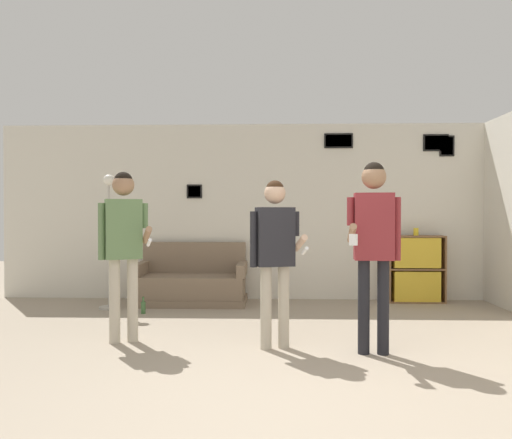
# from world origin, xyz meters

# --- Properties ---
(ground_plane) EXTENTS (20.00, 20.00, 0.00)m
(ground_plane) POSITION_xyz_m (0.00, 0.00, 0.00)
(ground_plane) COLOR gray
(wall_back) EXTENTS (8.64, 0.08, 2.70)m
(wall_back) POSITION_xyz_m (0.01, 4.29, 1.36)
(wall_back) COLOR silver
(wall_back) RESTS_ON ground_plane
(couch) EXTENTS (1.62, 0.80, 0.88)m
(couch) POSITION_xyz_m (-1.29, 3.87, 0.29)
(couch) COLOR #7A6651
(couch) RESTS_ON ground_plane
(bookshelf) EXTENTS (0.83, 0.30, 1.00)m
(bookshelf) POSITION_xyz_m (2.04, 4.07, 0.50)
(bookshelf) COLOR brown
(bookshelf) RESTS_ON ground_plane
(floor_lamp) EXTENTS (0.28, 0.28, 1.87)m
(floor_lamp) POSITION_xyz_m (-2.37, 3.42, 1.07)
(floor_lamp) COLOR #ADA89E
(floor_lamp) RESTS_ON ground_plane
(person_player_foreground_left) EXTENTS (0.59, 0.41, 1.76)m
(person_player_foreground_left) POSITION_xyz_m (-1.62, 1.63, 1.09)
(person_player_foreground_left) COLOR #B7AD99
(person_player_foreground_left) RESTS_ON ground_plane
(person_player_foreground_center) EXTENTS (0.56, 0.42, 1.65)m
(person_player_foreground_center) POSITION_xyz_m (-0.07, 1.45, 1.01)
(person_player_foreground_center) COLOR #B7AD99
(person_player_foreground_center) RESTS_ON ground_plane
(person_watcher_holding_cup) EXTENTS (0.52, 0.43, 1.81)m
(person_watcher_holding_cup) POSITION_xyz_m (0.86, 1.29, 1.13)
(person_watcher_holding_cup) COLOR black
(person_watcher_holding_cup) RESTS_ON ground_plane
(bottle_on_floor) EXTENTS (0.06, 0.06, 0.22)m
(bottle_on_floor) POSITION_xyz_m (-1.80, 3.08, 0.09)
(bottle_on_floor) COLOR #3D6638
(bottle_on_floor) RESTS_ON ground_plane
(drinking_cup) EXTENTS (0.07, 0.07, 0.11)m
(drinking_cup) POSITION_xyz_m (2.04, 4.07, 1.05)
(drinking_cup) COLOR yellow
(drinking_cup) RESTS_ON bookshelf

